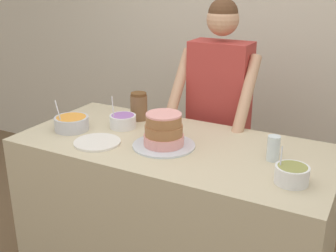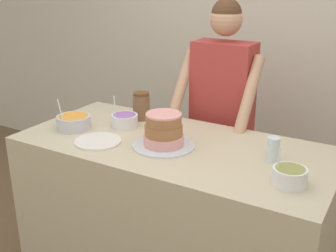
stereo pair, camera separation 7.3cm
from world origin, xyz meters
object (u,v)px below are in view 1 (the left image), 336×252
object	(u,v)px
cake	(164,132)
frosting_bowl_purple	(123,121)
ceramic_plate	(97,142)
person_baker	(219,103)
frosting_bowl_olive	(292,174)
frosting_bowl_orange	(72,123)
stoneware_jar	(139,106)
drinking_glass	(273,148)

from	to	relation	value
cake	frosting_bowl_purple	bearing A→B (deg)	158.55
cake	ceramic_plate	xyz separation A→B (m)	(-0.34, -0.14, -0.07)
person_baker	frosting_bowl_olive	world-z (taller)	person_baker
cake	frosting_bowl_orange	bearing A→B (deg)	-176.41
frosting_bowl_purple	frosting_bowl_orange	world-z (taller)	frosting_bowl_purple
cake	stoneware_jar	distance (m)	0.47
cake	drinking_glass	bearing A→B (deg)	10.15
frosting_bowl_purple	ceramic_plate	xyz separation A→B (m)	(0.02, -0.28, -0.04)
person_baker	cake	bearing A→B (deg)	-93.50
frosting_bowl_olive	ceramic_plate	xyz separation A→B (m)	(-1.03, -0.04, -0.04)
cake	frosting_bowl_purple	world-z (taller)	frosting_bowl_purple
cake	stoneware_jar	size ratio (longest dim) A/B	1.93
drinking_glass	ceramic_plate	world-z (taller)	drinking_glass
person_baker	stoneware_jar	bearing A→B (deg)	-136.99
frosting_bowl_olive	person_baker	bearing A→B (deg)	130.23
frosting_bowl_purple	frosting_bowl_orange	bearing A→B (deg)	-143.74
frosting_bowl_purple	stoneware_jar	distance (m)	0.18
ceramic_plate	frosting_bowl_orange	bearing A→B (deg)	159.18
frosting_bowl_orange	frosting_bowl_olive	bearing A→B (deg)	-2.78
ceramic_plate	stoneware_jar	world-z (taller)	stoneware_jar
ceramic_plate	frosting_bowl_olive	bearing A→B (deg)	1.98
frosting_bowl_olive	drinking_glass	world-z (taller)	frosting_bowl_olive
person_baker	ceramic_plate	distance (m)	0.90
frosting_bowl_purple	frosting_bowl_orange	size ratio (longest dim) A/B	0.94
cake	frosting_bowl_orange	xyz separation A→B (m)	(-0.60, -0.04, -0.04)
ceramic_plate	stoneware_jar	distance (m)	0.45
person_baker	cake	xyz separation A→B (m)	(-0.04, -0.67, 0.01)
frosting_bowl_orange	ceramic_plate	world-z (taller)	frosting_bowl_orange
frosting_bowl_olive	ceramic_plate	world-z (taller)	frosting_bowl_olive
person_baker	stoneware_jar	size ratio (longest dim) A/B	9.69
frosting_bowl_orange	stoneware_jar	xyz separation A→B (m)	(0.25, 0.35, 0.04)
ceramic_plate	person_baker	bearing A→B (deg)	64.86
drinking_glass	frosting_bowl_orange	bearing A→B (deg)	-173.22
frosting_bowl_olive	drinking_glass	bearing A→B (deg)	124.33
cake	ceramic_plate	size ratio (longest dim) A/B	1.32
cake	stoneware_jar	xyz separation A→B (m)	(-0.35, 0.31, 0.01)
person_baker	cake	distance (m)	0.68
person_baker	frosting_bowl_orange	world-z (taller)	person_baker
person_baker	frosting_bowl_orange	xyz separation A→B (m)	(-0.64, -0.71, -0.02)
frosting_bowl_purple	ceramic_plate	distance (m)	0.28
drinking_glass	ceramic_plate	size ratio (longest dim) A/B	0.50
frosting_bowl_purple	frosting_bowl_orange	xyz separation A→B (m)	(-0.24, -0.18, 0.00)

